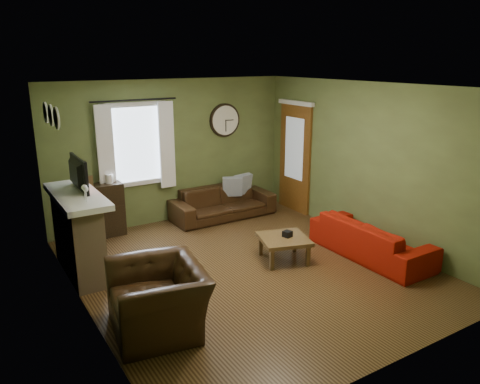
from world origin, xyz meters
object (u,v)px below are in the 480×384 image
armchair (158,298)px  coffee_table (284,249)px  bookshelf (100,211)px  sofa_brown (223,202)px  sofa_red (371,239)px

armchair → coffee_table: bearing=116.7°
armchair → bookshelf: bearing=-175.7°
sofa_brown → armchair: (-2.53, -2.96, 0.08)m
sofa_brown → sofa_red: sofa_brown is taller
sofa_brown → coffee_table: (-0.22, -2.22, -0.10)m
bookshelf → armchair: 3.19m
coffee_table → sofa_red: bearing=-25.3°
bookshelf → armchair: (-0.26, -3.18, -0.09)m
coffee_table → sofa_brown: bearing=84.4°
sofa_brown → armchair: armchair is taller
sofa_brown → sofa_red: 2.98m
bookshelf → coffee_table: (2.05, -2.44, -0.27)m
sofa_red → coffee_table: 1.36m
bookshelf → coffee_table: size_ratio=1.32×
sofa_brown → bookshelf: bearing=174.4°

